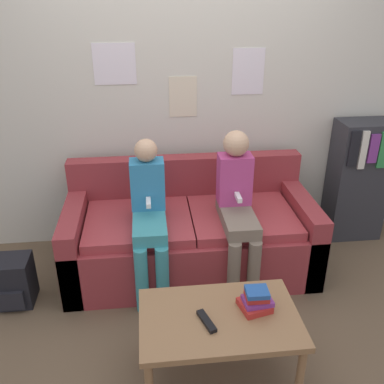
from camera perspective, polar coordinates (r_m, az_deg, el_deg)
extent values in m
plane|color=brown|center=(3.09, 0.89, -15.46)|extent=(10.00, 10.00, 0.00)
cube|color=beige|center=(3.46, -1.27, 13.53)|extent=(8.00, 0.06, 2.60)
cube|color=silver|center=(3.38, -10.30, 16.43)|extent=(0.32, 0.00, 0.30)
cube|color=beige|center=(3.44, -1.21, 12.57)|extent=(0.22, 0.00, 0.32)
cube|color=silver|center=(3.49, 7.50, 15.63)|extent=(0.25, 0.00, 0.35)
cube|color=maroon|center=(3.36, -0.19, -7.03)|extent=(1.86, 0.86, 0.42)
cube|color=maroon|center=(3.49, -0.85, 1.78)|extent=(1.86, 0.14, 0.39)
cube|color=maroon|center=(3.35, -15.11, -6.54)|extent=(0.14, 0.86, 0.58)
cube|color=maroon|center=(3.51, 14.00, -4.86)|extent=(0.14, 0.86, 0.58)
cube|color=#A1343A|center=(3.19, -7.14, -4.01)|extent=(0.77, 0.70, 0.07)
cube|color=#A1343A|center=(3.27, 6.71, -3.24)|extent=(0.77, 0.70, 0.07)
cube|color=#8E6642|center=(2.41, 3.69, -16.51)|extent=(0.86, 0.55, 0.04)
cylinder|color=#8E6642|center=(2.50, 14.22, -22.69)|extent=(0.04, 0.04, 0.39)
cylinder|color=#8E6642|center=(2.71, -5.93, -17.10)|extent=(0.04, 0.04, 0.39)
cylinder|color=#8E6642|center=(2.81, 10.91, -15.66)|extent=(0.04, 0.04, 0.39)
cylinder|color=teal|center=(2.96, -6.71, -11.63)|extent=(0.09, 0.09, 0.49)
cylinder|color=teal|center=(2.96, -3.94, -11.49)|extent=(0.09, 0.09, 0.49)
cube|color=teal|center=(3.02, -5.70, -4.02)|extent=(0.23, 0.53, 0.09)
cube|color=teal|center=(3.06, -5.95, 1.06)|extent=(0.24, 0.16, 0.36)
sphere|color=tan|center=(2.96, -6.17, 5.55)|extent=(0.16, 0.16, 0.16)
cube|color=white|center=(2.95, -5.83, -1.41)|extent=(0.03, 0.12, 0.03)
cylinder|color=#756656|center=(3.01, 5.58, -10.83)|extent=(0.09, 0.09, 0.49)
cylinder|color=#756656|center=(3.04, 8.21, -10.59)|extent=(0.09, 0.09, 0.49)
cube|color=#756656|center=(3.09, 6.07, -3.36)|extent=(0.23, 0.53, 0.09)
cube|color=#B73D7F|center=(3.12, 5.68, 1.72)|extent=(0.24, 0.16, 0.37)
sphere|color=tan|center=(3.02, 5.90, 6.46)|extent=(0.18, 0.18, 0.18)
cube|color=white|center=(3.02, 6.19, -0.72)|extent=(0.03, 0.12, 0.03)
cube|color=black|center=(2.36, 1.95, -16.82)|extent=(0.09, 0.17, 0.02)
cube|color=red|center=(2.46, 8.33, -14.74)|extent=(0.19, 0.19, 0.04)
cube|color=#7A3389|center=(2.44, 8.73, -14.13)|extent=(0.17, 0.13, 0.03)
cube|color=red|center=(2.42, 8.63, -13.50)|extent=(0.12, 0.11, 0.04)
cube|color=#23519E|center=(2.39, 8.67, -13.04)|extent=(0.13, 0.11, 0.03)
cube|color=#2D2D33|center=(3.95, 21.19, 1.45)|extent=(0.46, 0.29, 1.05)
cube|color=black|center=(3.62, 20.76, 5.40)|extent=(0.07, 0.02, 0.29)
cube|color=silver|center=(3.66, 21.89, 5.18)|extent=(0.05, 0.02, 0.32)
cube|color=#7A3389|center=(3.70, 23.07, 5.33)|extent=(0.08, 0.02, 0.24)
cube|color=#2D8442|center=(3.75, 24.15, 5.13)|extent=(0.07, 0.02, 0.30)
cube|color=black|center=(3.30, -22.65, -10.86)|extent=(0.25, 0.23, 0.35)
cube|color=black|center=(3.24, -23.01, -13.24)|extent=(0.18, 0.03, 0.14)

